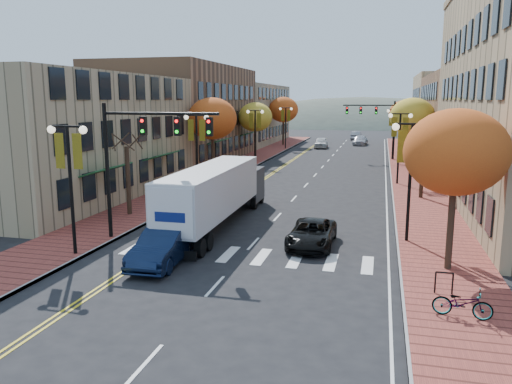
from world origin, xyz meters
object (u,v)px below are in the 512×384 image
Objects in this scene: semi_truck at (218,191)px; black_suv at (312,234)px; bicycle at (462,303)px; navy_sedan at (164,246)px.

black_suv is at bearing -25.93° from semi_truck.
semi_truck is 7.59× the size of bicycle.
navy_sedan is at bearing -92.80° from semi_truck.
semi_truck is 2.92× the size of navy_sedan.
navy_sedan is at bearing 83.59° from bicycle.
navy_sedan is 12.33m from bicycle.
bicycle is (11.68, -10.04, -1.43)m from semi_truck.
bicycle is at bearing -50.77° from black_suv.
navy_sedan is 2.60× the size of bicycle.
black_suv is 2.47× the size of bicycle.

